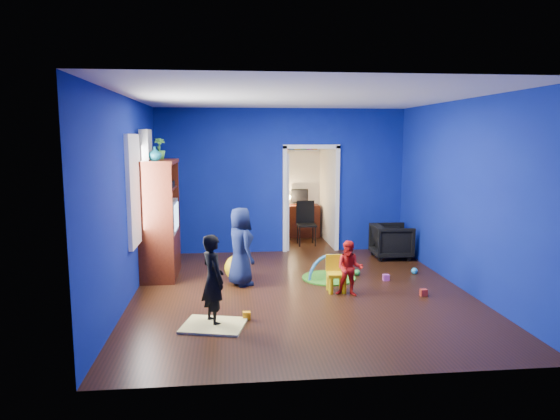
{
  "coord_description": "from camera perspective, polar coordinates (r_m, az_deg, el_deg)",
  "views": [
    {
      "loc": [
        -1.07,
        -7.24,
        2.33
      ],
      "look_at": [
        -0.28,
        0.4,
        1.2
      ],
      "focal_mm": 32.0,
      "sensor_mm": 36.0,
      "label": 1
    }
  ],
  "objects": [
    {
      "name": "doorway",
      "position": [
        10.21,
        3.55,
        1.11
      ],
      "size": [
        1.16,
        0.1,
        2.1
      ],
      "primitive_type": "cube",
      "color": "white",
      "rests_on": "floor"
    },
    {
      "name": "toy_1",
      "position": [
        8.93,
        15.12,
        -6.71
      ],
      "size": [
        0.11,
        0.11,
        0.11
      ],
      "primitive_type": "sphere",
      "color": "#29ABEB",
      "rests_on": "floor"
    },
    {
      "name": "hopper_ball",
      "position": [
        8.24,
        -4.9,
        -6.6
      ],
      "size": [
        0.42,
        0.42,
        0.42
      ],
      "primitive_type": "sphere",
      "color": "yellow",
      "rests_on": "floor"
    },
    {
      "name": "child_navy",
      "position": [
        7.9,
        -4.54,
        -4.18
      ],
      "size": [
        0.6,
        0.71,
        1.24
      ],
      "primitive_type": "imported",
      "rotation": [
        0.0,
        0.0,
        1.97
      ],
      "color": "#0F1039",
      "rests_on": "floor"
    },
    {
      "name": "tv_armoire",
      "position": [
        8.54,
        -13.58,
        -0.99
      ],
      "size": [
        0.58,
        1.14,
        1.96
      ],
      "primitive_type": "cube",
      "color": "#3D0F0A",
      "rests_on": "floor"
    },
    {
      "name": "toy_arch",
      "position": [
        8.4,
        5.58,
        -7.67
      ],
      "size": [
        0.75,
        0.34,
        0.79
      ],
      "primitive_type": "torus",
      "rotation": [
        1.57,
        0.0,
        0.38
      ],
      "color": "#3F8CD8",
      "rests_on": "floor"
    },
    {
      "name": "play_mat",
      "position": [
        8.4,
        5.58,
        -7.73
      ],
      "size": [
        0.88,
        0.88,
        0.02
      ],
      "primitive_type": "cylinder",
      "color": "green",
      "rests_on": "floor"
    },
    {
      "name": "toy_2",
      "position": [
        6.58,
        -3.83,
        -11.95
      ],
      "size": [
        0.1,
        0.08,
        0.1
      ],
      "primitive_type": "cube",
      "color": "#FF9B0D",
      "rests_on": "floor"
    },
    {
      "name": "yellow_blanket",
      "position": [
        6.4,
        -7.59,
        -12.93
      ],
      "size": [
        0.87,
        0.76,
        0.03
      ],
      "primitive_type": "cube",
      "rotation": [
        0.0,
        0.0,
        -0.24
      ],
      "color": "#F2E07A",
      "rests_on": "floor"
    },
    {
      "name": "toy_3",
      "position": [
        8.63,
        8.78,
        -7.06
      ],
      "size": [
        0.11,
        0.11,
        0.11
      ],
      "primitive_type": "sphere",
      "color": "green",
      "rests_on": "floor"
    },
    {
      "name": "book_shelf",
      "position": [
        11.73,
        2.28,
        6.81
      ],
      "size": [
        0.88,
        0.24,
        0.04
      ],
      "primitive_type": "cube",
      "color": "white",
      "rests_on": "study_desk"
    },
    {
      "name": "window_left",
      "position": [
        7.76,
        -16.4,
        2.23
      ],
      "size": [
        0.03,
        0.95,
        1.55
      ],
      "primitive_type": "cube",
      "color": "white",
      "rests_on": "wall_left"
    },
    {
      "name": "toddler_red",
      "position": [
        7.46,
        7.94,
        -6.63
      ],
      "size": [
        0.48,
        0.42,
        0.82
      ],
      "primitive_type": "imported",
      "rotation": [
        0.0,
        0.0,
        -0.3
      ],
      "color": "red",
      "rests_on": "floor"
    },
    {
      "name": "wall_front",
      "position": [
        4.7,
        7.39,
        -2.52
      ],
      "size": [
        5.0,
        0.02,
        2.9
      ],
      "primitive_type": "cube",
      "color": "navy",
      "rests_on": "floor"
    },
    {
      "name": "toy_0",
      "position": [
        7.77,
        16.1,
        -9.05
      ],
      "size": [
        0.1,
        0.08,
        0.1
      ],
      "primitive_type": "cube",
      "color": "red",
      "rests_on": "floor"
    },
    {
      "name": "folding_chair",
      "position": [
        10.83,
        3.04,
        -1.62
      ],
      "size": [
        0.4,
        0.4,
        0.92
      ],
      "primitive_type": "cube",
      "color": "black",
      "rests_on": "floor"
    },
    {
      "name": "floor",
      "position": [
        7.68,
        2.41,
        -9.34
      ],
      "size": [
        5.0,
        5.5,
        0.01
      ],
      "primitive_type": "cube",
      "color": "black",
      "rests_on": "ground"
    },
    {
      "name": "wall_back",
      "position": [
        10.08,
        0.2,
        3.33
      ],
      "size": [
        5.0,
        0.02,
        2.9
      ],
      "primitive_type": "cube",
      "color": "navy",
      "rests_on": "floor"
    },
    {
      "name": "curtain",
      "position": [
        8.31,
        -14.86,
        0.59
      ],
      "size": [
        0.14,
        0.42,
        2.4
      ],
      "primitive_type": "cube",
      "color": "slate",
      "rests_on": "floor"
    },
    {
      "name": "study_desk",
      "position": [
        11.78,
        2.31,
        -1.23
      ],
      "size": [
        0.88,
        0.44,
        0.75
      ],
      "primitive_type": "cube",
      "color": "#3D140A",
      "rests_on": "floor"
    },
    {
      "name": "desk_lamp",
      "position": [
        11.72,
        0.93,
        1.47
      ],
      "size": [
        0.14,
        0.14,
        0.14
      ],
      "primitive_type": "sphere",
      "color": "#FFD88C",
      "rests_on": "study_desk"
    },
    {
      "name": "armchair",
      "position": [
        9.93,
        12.64,
        -3.48
      ],
      "size": [
        0.75,
        0.73,
        0.66
      ],
      "primitive_type": "imported",
      "rotation": [
        0.0,
        0.0,
        1.55
      ],
      "color": "black",
      "rests_on": "floor"
    },
    {
      "name": "kid_chair",
      "position": [
        7.66,
        6.46,
        -7.47
      ],
      "size": [
        0.3,
        0.3,
        0.5
      ],
      "primitive_type": "cube",
      "rotation": [
        0.0,
        0.0,
        -0.07
      ],
      "color": "yellow",
      "rests_on": "floor"
    },
    {
      "name": "vase",
      "position": [
        8.14,
        -14.12,
        6.26
      ],
      "size": [
        0.27,
        0.27,
        0.22
      ],
      "primitive_type": "imported",
      "rotation": [
        0.0,
        0.0,
        -0.35
      ],
      "color": "#0C5067",
      "rests_on": "tv_armoire"
    },
    {
      "name": "wall_right",
      "position": [
        8.12,
        20.22,
        1.6
      ],
      "size": [
        0.02,
        5.5,
        2.9
      ],
      "primitive_type": "cube",
      "color": "navy",
      "rests_on": "floor"
    },
    {
      "name": "alcove",
      "position": [
        11.04,
        2.81,
        2.71
      ],
      "size": [
        1.0,
        1.75,
        2.5
      ],
      "primitive_type": null,
      "color": "silver",
      "rests_on": "floor"
    },
    {
      "name": "ceiling",
      "position": [
        7.34,
        2.55,
        12.79
      ],
      "size": [
        5.0,
        5.5,
        0.01
      ],
      "primitive_type": "cube",
      "color": "white",
      "rests_on": "wall_back"
    },
    {
      "name": "potted_plant",
      "position": [
        8.65,
        -13.65,
        6.84
      ],
      "size": [
        0.26,
        0.26,
        0.36
      ],
      "primitive_type": "imported",
      "rotation": [
        0.0,
        0.0,
        0.34
      ],
      "color": "#3B8C33",
      "rests_on": "tv_armoire"
    },
    {
      "name": "wall_left",
      "position": [
        7.43,
        -16.97,
        1.17
      ],
      "size": [
        0.02,
        5.5,
        2.9
      ],
      "primitive_type": "cube",
      "color": "navy",
      "rests_on": "floor"
    },
    {
      "name": "child_black",
      "position": [
        6.32,
        -7.66,
        -7.89
      ],
      "size": [
        0.43,
        0.5,
        1.14
      ],
      "primitive_type": "imported",
      "rotation": [
        0.0,
        0.0,
        2.02
      ],
      "color": "black",
      "rests_on": "floor"
    },
    {
      "name": "crt_tv",
      "position": [
        8.53,
        -13.32,
        -0.72
      ],
      "size": [
        0.46,
        0.7,
        0.54
      ],
      "primitive_type": "cube",
      "color": "silver",
      "rests_on": "tv_armoire"
    },
    {
      "name": "toy_4",
      "position": [
        8.42,
        12.01,
        -7.55
      ],
      "size": [
        0.1,
        0.08,
        0.1
      ],
      "primitive_type": "cube",
      "color": "#CD4CAA",
      "rests_on": "floor"
    },
    {
      "name": "desk_monitor",
      "position": [
        11.82,
        2.25,
        1.62
      ],
      "size": [
        0.4,
        0.05,
        0.32
      ],
      "primitive_type": "cube",
      "color": "black",
      "rests_on": "study_desk"
    }
  ]
}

